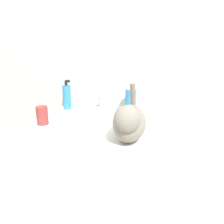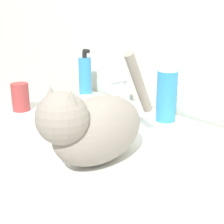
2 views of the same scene
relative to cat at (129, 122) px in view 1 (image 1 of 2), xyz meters
name	(u,v)px [view 1 (image 1 of 2)]	position (x,y,z in m)	size (l,w,h in m)	color
wall_back	(117,57)	(-0.22, 0.51, 0.26)	(6.00, 0.05, 2.50)	silver
vanity_cabinet	(102,187)	(-0.22, 0.18, -0.54)	(0.82, 0.59, 0.89)	white
sink_basin	(90,116)	(-0.30, 0.23, -0.08)	(0.34, 0.34, 0.04)	silver
faucet	(100,104)	(-0.30, 0.40, -0.04)	(0.17, 0.11, 0.12)	silver
cat	(129,122)	(0.00, 0.00, 0.00)	(0.20, 0.42, 0.27)	gray
soap_bottle	(67,97)	(-0.55, 0.39, -0.01)	(0.06, 0.06, 0.21)	#338CCC
spray_bottle	(131,100)	(-0.09, 0.39, 0.01)	(0.07, 0.07, 0.21)	#338CCC
cup	(42,115)	(-0.54, 0.07, -0.04)	(0.07, 0.07, 0.11)	#9E3838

